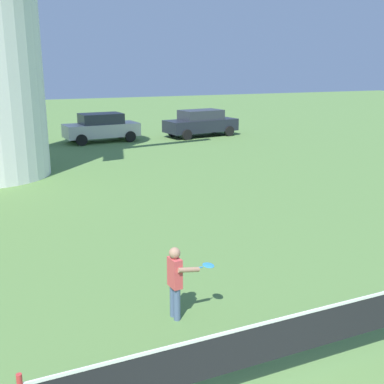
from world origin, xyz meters
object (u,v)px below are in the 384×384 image
Objects in this scene: tennis_net at (257,345)px; parked_car_cream at (101,127)px; player_far at (176,278)px; parked_car_black at (201,123)px.

parked_car_cream is (3.29, 21.49, 0.12)m from tennis_net.
parked_car_black is (9.41, 18.95, 0.10)m from player_far.
tennis_net is 23.02m from parked_car_black.
parked_car_black is at bearing 63.60° from player_far.
player_far is 0.31× the size of parked_car_cream.
player_far is 19.65m from parked_car_cream.
tennis_net is 21.74m from parked_car_cream.
parked_car_cream is at bearing 79.73° from player_far.
parked_car_cream is at bearing 81.30° from tennis_net.
parked_car_cream is at bearing 176.29° from parked_car_black.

